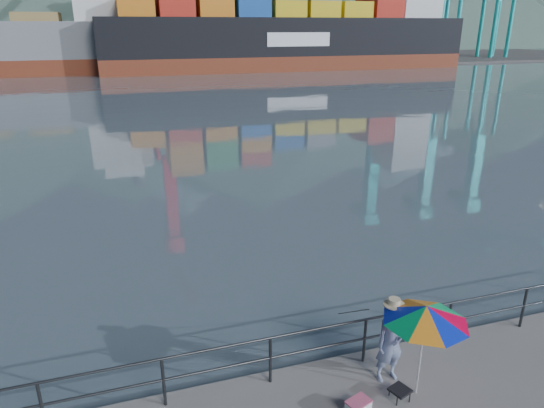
{
  "coord_description": "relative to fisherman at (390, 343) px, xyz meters",
  "views": [
    {
      "loc": [
        -3.29,
        -5.56,
        6.48
      ],
      "look_at": [
        0.41,
        6.0,
        2.0
      ],
      "focal_mm": 32.0,
      "sensor_mm": 36.0,
      "label": 1
    }
  ],
  "objects": [
    {
      "name": "beach_umbrella",
      "position": [
        0.31,
        -0.54,
        0.91
      ],
      "size": [
        1.78,
        1.78,
        1.89
      ],
      "color": "white",
      "rests_on": "ground"
    },
    {
      "name": "container_ship",
      "position": [
        24.44,
        70.25,
        5.03
      ],
      "size": [
        58.13,
        9.69,
        18.1
      ],
      "color": "maroon",
      "rests_on": "ground"
    },
    {
      "name": "fishing_rod",
      "position": [
        -0.27,
        1.06,
        -0.82
      ],
      "size": [
        0.15,
        1.55,
        1.09
      ],
      "primitive_type": "cylinder",
      "rotation": [
        0.96,
        0.0,
        -0.09
      ],
      "color": "black",
      "rests_on": "ground"
    },
    {
      "name": "guardrail",
      "position": [
        -1.21,
        0.59,
        -0.29
      ],
      "size": [
        22.0,
        0.06,
        1.03
      ],
      "color": "#2D3033",
      "rests_on": "ground"
    },
    {
      "name": "fisherman",
      "position": [
        0.0,
        0.0,
        0.0
      ],
      "size": [
        0.61,
        0.41,
        1.63
      ],
      "primitive_type": "imported",
      "rotation": [
        0.0,
        0.0,
        0.03
      ],
      "color": "navy",
      "rests_on": "ground"
    },
    {
      "name": "bulk_carrier",
      "position": [
        -19.0,
        73.23,
        3.3
      ],
      "size": [
        52.37,
        9.06,
        14.5
      ],
      "color": "maroon",
      "rests_on": "ground"
    },
    {
      "name": "folding_stool",
      "position": [
        -0.08,
        -0.58,
        -0.7
      ],
      "size": [
        0.43,
        0.43,
        0.22
      ],
      "color": "black",
      "rests_on": "ground"
    },
    {
      "name": "container_stacks",
      "position": [
        32.78,
        92.96,
        2.22
      ],
      "size": [
        58.0,
        8.4,
        7.8
      ],
      "color": "yellow",
      "rests_on": "ground"
    },
    {
      "name": "far_dock",
      "position": [
        8.79,
        91.89,
        -0.82
      ],
      "size": [
        200.0,
        40.0,
        0.4
      ],
      "primitive_type": "cube",
      "color": "#514F4C",
      "rests_on": "ground"
    },
    {
      "name": "harbor_water",
      "position": [
        -1.21,
        128.89,
        -0.82
      ],
      "size": [
        500.0,
        280.0,
        0.0
      ],
      "primitive_type": "cube",
      "color": "slate",
      "rests_on": "ground"
    },
    {
      "name": "cooler_bag",
      "position": [
        -0.97,
        -0.66,
        -0.7
      ],
      "size": [
        0.48,
        0.39,
        0.24
      ],
      "primitive_type": "cube",
      "rotation": [
        0.0,
        0.0,
        0.33
      ],
      "color": "silver",
      "rests_on": "ground"
    }
  ]
}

